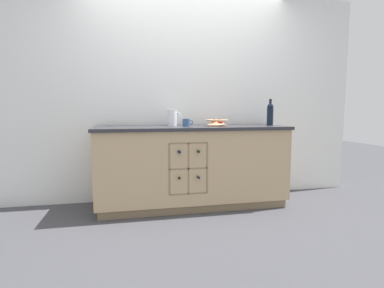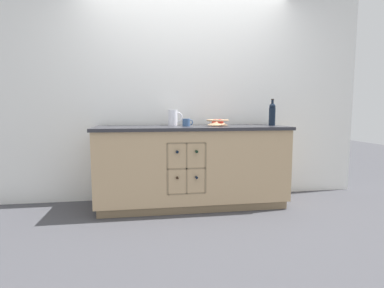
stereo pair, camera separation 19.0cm
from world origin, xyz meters
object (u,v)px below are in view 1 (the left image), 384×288
Objects in this scene: standing_wine_bottle at (270,114)px; fruit_bowl at (217,122)px; ceramic_mug at (187,122)px; white_pitcher at (172,117)px.

fruit_bowl is at bearing 178.64° from standing_wine_bottle.
white_pitcher is at bearing 125.88° from ceramic_mug.
standing_wine_bottle is (0.65, -0.02, 0.09)m from fruit_bowl.
white_pitcher is at bearing 171.41° from standing_wine_bottle.
white_pitcher reaches higher than ceramic_mug.
standing_wine_bottle is (1.02, 0.01, 0.10)m from ceramic_mug.
standing_wine_bottle is at bearing 0.53° from ceramic_mug.
fruit_bowl is at bearing -17.61° from white_pitcher.
ceramic_mug reaches higher than fruit_bowl.
standing_wine_bottle is at bearing -8.59° from white_pitcher.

